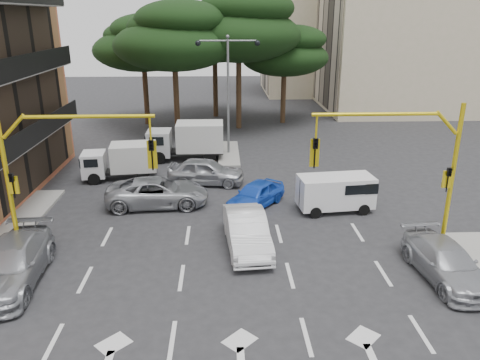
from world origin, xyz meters
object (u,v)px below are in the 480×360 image
object	(u,v)px
street_lamp_center	(228,75)
car_white_hatch	(247,231)
box_truck_a	(121,162)
signal_mast_right	(410,158)
car_blue_compact	(256,195)
box_truck_b	(186,141)
car_silver_cross_b	(206,171)
van_white	(335,193)
car_silver_parked	(446,262)
car_silver_wagon	(11,264)
signal_mast_left	(53,162)
car_silver_cross_a	(158,192)

from	to	relation	value
street_lamp_center	car_white_hatch	world-z (taller)	street_lamp_center
box_truck_a	signal_mast_right	bearing A→B (deg)	-131.23
car_white_hatch	car_blue_compact	bearing A→B (deg)	76.18
box_truck_a	box_truck_b	xyz separation A→B (m)	(3.55, 3.82, 0.19)
car_silver_cross_b	van_white	distance (m)	7.65
signal_mast_right	street_lamp_center	world-z (taller)	street_lamp_center
street_lamp_center	car_silver_parked	xyz separation A→B (m)	(7.60, -16.40, -4.78)
car_silver_wagon	car_silver_parked	bearing A→B (deg)	-4.72
signal_mast_left	van_white	distance (m)	12.86
street_lamp_center	car_silver_parked	bearing A→B (deg)	-65.13
signal_mast_right	box_truck_a	distance (m)	16.27
street_lamp_center	car_blue_compact	distance (m)	10.58
street_lamp_center	car_silver_cross_b	distance (m)	7.63
car_blue_compact	van_white	bearing A→B (deg)	27.75
car_silver_cross_a	car_silver_parked	size ratio (longest dim) A/B	1.14
car_silver_cross_a	signal_mast_right	bearing A→B (deg)	-119.24
signal_mast_right	car_silver_wagon	size ratio (longest dim) A/B	1.17
signal_mast_left	car_blue_compact	xyz separation A→B (m)	(8.00, 4.66, -3.25)
signal_mast_left	box_truck_b	size ratio (longest dim) A/B	1.19
street_lamp_center	car_white_hatch	bearing A→B (deg)	-87.84
signal_mast_left	box_truck_a	xyz separation A→B (m)	(0.45, 9.14, -2.83)
signal_mast_right	box_truck_a	bearing A→B (deg)	145.23
car_silver_wagon	box_truck_a	distance (m)	11.35
street_lamp_center	car_silver_cross_a	world-z (taller)	street_lamp_center
car_silver_cross_b	car_silver_wagon	bearing A→B (deg)	156.44
box_truck_a	box_truck_b	bearing A→B (deg)	-49.39
car_white_hatch	van_white	world-z (taller)	van_white
car_silver_wagon	car_white_hatch	bearing A→B (deg)	11.92
signal_mast_right	car_silver_cross_b	size ratio (longest dim) A/B	1.38
car_white_hatch	car_silver_wagon	size ratio (longest dim) A/B	0.88
street_lamp_center	car_silver_cross_a	bearing A→B (deg)	-112.42
signal_mast_left	street_lamp_center	bearing A→B (deg)	64.09
car_silver_wagon	car_blue_compact	bearing A→B (deg)	32.65
car_white_hatch	car_silver_cross_a	bearing A→B (deg)	126.81
car_white_hatch	signal_mast_left	bearing A→B (deg)	177.19
car_silver_cross_a	van_white	xyz separation A→B (m)	(8.75, -1.00, 0.19)
car_white_hatch	van_white	bearing A→B (deg)	34.50
box_truck_b	van_white	bearing A→B (deg)	-139.05
signal_mast_right	box_truck_b	distance (m)	16.34
car_silver_cross_a	car_silver_cross_b	world-z (taller)	car_silver_cross_b
car_silver_parked	box_truck_b	bearing A→B (deg)	119.31
car_blue_compact	box_truck_a	size ratio (longest dim) A/B	0.87
van_white	car_silver_cross_a	bearing A→B (deg)	-102.81
van_white	box_truck_b	world-z (taller)	box_truck_b
car_silver_cross_b	box_truck_a	size ratio (longest dim) A/B	1.02
car_silver_parked	street_lamp_center	bearing A→B (deg)	110.05
signal_mast_right	car_silver_cross_a	world-z (taller)	signal_mast_right
street_lamp_center	signal_mast_right	bearing A→B (deg)	-64.09
street_lamp_center	car_silver_parked	size ratio (longest dim) A/B	1.74
signal_mast_left	car_silver_parked	bearing A→B (deg)	-9.42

